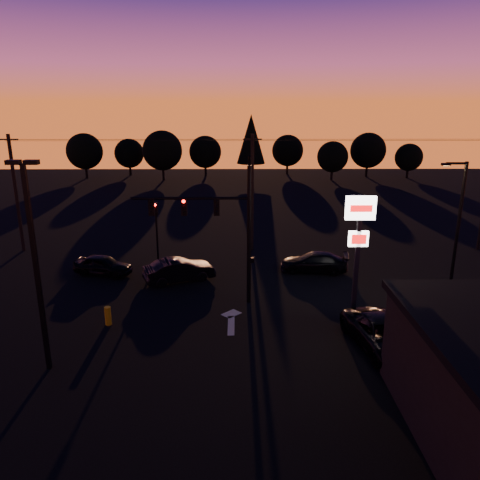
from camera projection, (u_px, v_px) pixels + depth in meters
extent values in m
plane|color=black|center=(221.00, 335.00, 23.60)|extent=(120.00, 120.00, 0.00)
cube|color=beige|center=(231.00, 325.00, 24.56)|extent=(0.35, 2.20, 0.01)
cube|color=beige|center=(231.00, 314.00, 25.90)|extent=(1.20, 1.20, 0.01)
cylinder|color=black|center=(249.00, 237.00, 26.30)|extent=(0.24, 0.24, 8.00)
cylinder|color=black|center=(249.00, 162.00, 25.10)|extent=(0.14, 0.52, 0.76)
cylinder|color=black|center=(190.00, 198.00, 25.65)|extent=(6.50, 0.16, 0.16)
cube|color=black|center=(217.00, 207.00, 25.80)|extent=(0.32, 0.22, 0.95)
sphere|color=black|center=(216.00, 201.00, 25.58)|extent=(0.18, 0.18, 0.18)
sphere|color=black|center=(217.00, 207.00, 25.66)|extent=(0.18, 0.18, 0.18)
sphere|color=black|center=(217.00, 212.00, 25.75)|extent=(0.18, 0.18, 0.18)
cube|color=black|center=(184.00, 207.00, 25.79)|extent=(0.32, 0.22, 0.95)
sphere|color=#FF0705|center=(184.00, 201.00, 25.56)|extent=(0.18, 0.18, 0.18)
sphere|color=black|center=(184.00, 207.00, 25.65)|extent=(0.18, 0.18, 0.18)
sphere|color=black|center=(184.00, 212.00, 25.73)|extent=(0.18, 0.18, 0.18)
cube|color=black|center=(151.00, 207.00, 25.77)|extent=(0.32, 0.22, 0.95)
sphere|color=black|center=(151.00, 201.00, 25.55)|extent=(0.18, 0.18, 0.18)
sphere|color=black|center=(151.00, 207.00, 25.63)|extent=(0.18, 0.18, 0.18)
sphere|color=black|center=(151.00, 212.00, 25.72)|extent=(0.18, 0.18, 0.18)
cube|color=black|center=(252.00, 260.00, 26.70)|extent=(0.22, 0.18, 0.28)
cylinder|color=black|center=(157.00, 237.00, 34.06)|extent=(0.14, 0.14, 3.60)
cube|color=black|center=(156.00, 209.00, 33.46)|extent=(0.30, 0.20, 0.90)
sphere|color=#FF0705|center=(155.00, 205.00, 33.26)|extent=(0.18, 0.18, 0.18)
sphere|color=black|center=(155.00, 209.00, 33.34)|extent=(0.18, 0.18, 0.18)
sphere|color=black|center=(155.00, 213.00, 33.42)|extent=(0.18, 0.18, 0.18)
cube|color=black|center=(37.00, 272.00, 19.38)|extent=(0.18, 0.18, 9.00)
cube|color=black|center=(13.00, 162.00, 18.07)|extent=(0.55, 0.30, 0.18)
cube|color=black|center=(31.00, 162.00, 18.08)|extent=(0.55, 0.30, 0.18)
cube|color=black|center=(356.00, 265.00, 24.18)|extent=(0.22, 0.22, 6.40)
cube|color=white|center=(361.00, 208.00, 23.32)|extent=(1.50, 0.25, 1.20)
cube|color=red|center=(361.00, 209.00, 23.19)|extent=(1.10, 0.02, 0.35)
cube|color=white|center=(358.00, 239.00, 23.78)|extent=(1.00, 0.22, 0.80)
cube|color=red|center=(359.00, 239.00, 23.65)|extent=(0.75, 0.02, 0.50)
cylinder|color=black|center=(458.00, 229.00, 27.84)|extent=(0.20, 0.20, 8.00)
cylinder|color=black|center=(456.00, 163.00, 26.72)|extent=(1.20, 0.14, 0.14)
cube|color=black|center=(446.00, 164.00, 26.73)|extent=(0.50, 0.22, 0.14)
plane|color=#FFB759|center=(446.00, 166.00, 26.75)|extent=(0.35, 0.35, 0.00)
cylinder|color=black|center=(16.00, 194.00, 35.60)|extent=(0.26, 0.26, 9.00)
cube|color=black|center=(9.00, 139.00, 34.43)|extent=(1.40, 0.10, 0.10)
cylinder|color=black|center=(252.00, 194.00, 35.74)|extent=(0.26, 0.26, 9.00)
cube|color=black|center=(252.00, 139.00, 34.57)|extent=(1.40, 0.10, 0.10)
cylinder|color=black|center=(129.00, 141.00, 33.94)|extent=(18.00, 0.02, 0.02)
cylinder|color=black|center=(131.00, 139.00, 34.50)|extent=(18.00, 0.02, 0.02)
cylinder|color=black|center=(133.00, 139.00, 35.09)|extent=(18.00, 0.02, 0.02)
cylinder|color=black|center=(376.00, 141.00, 34.08)|extent=(18.00, 0.02, 0.02)
cylinder|color=black|center=(374.00, 139.00, 34.64)|extent=(18.00, 0.02, 0.02)
cylinder|color=black|center=(371.00, 139.00, 35.23)|extent=(18.00, 0.02, 0.02)
cube|color=black|center=(429.00, 343.00, 19.93)|extent=(2.20, 0.05, 1.60)
cylinder|color=gold|center=(108.00, 316.00, 24.52)|extent=(0.33, 0.33, 1.00)
cylinder|color=black|center=(87.00, 173.00, 71.10)|extent=(0.36, 0.36, 1.62)
sphere|color=black|center=(85.00, 151.00, 70.18)|extent=(5.36, 5.36, 5.36)
cylinder|color=black|center=(130.00, 171.00, 74.06)|extent=(0.36, 0.36, 1.38)
sphere|color=black|center=(129.00, 153.00, 73.28)|extent=(4.54, 4.54, 4.54)
cylinder|color=black|center=(163.00, 174.00, 69.27)|extent=(0.36, 0.36, 1.75)
sphere|color=black|center=(162.00, 150.00, 68.27)|extent=(5.77, 5.78, 5.78)
cylinder|color=black|center=(206.00, 171.00, 73.18)|extent=(0.36, 0.36, 1.50)
sphere|color=black|center=(205.00, 152.00, 72.33)|extent=(4.95, 4.95, 4.95)
cylinder|color=black|center=(251.00, 171.00, 70.24)|extent=(0.36, 0.36, 2.38)
cone|color=black|center=(251.00, 139.00, 68.88)|extent=(4.18, 4.18, 7.12)
cylinder|color=black|center=(287.00, 169.00, 75.20)|extent=(0.36, 0.36, 1.50)
sphere|color=black|center=(288.00, 151.00, 74.35)|extent=(4.95, 4.95, 4.95)
cylinder|color=black|center=(332.00, 175.00, 69.52)|extent=(0.36, 0.36, 1.38)
sphere|color=black|center=(333.00, 157.00, 68.73)|extent=(4.54, 4.54, 4.54)
cylinder|color=black|center=(366.00, 172.00, 72.41)|extent=(0.36, 0.36, 1.62)
sphere|color=black|center=(368.00, 150.00, 71.48)|extent=(5.36, 5.36, 5.36)
cylinder|color=black|center=(407.00, 174.00, 71.55)|extent=(0.36, 0.36, 1.25)
sphere|color=black|center=(409.00, 157.00, 70.84)|extent=(4.12, 4.12, 4.12)
imported|color=black|center=(103.00, 265.00, 31.61)|extent=(4.23, 2.57, 1.34)
imported|color=black|center=(179.00, 270.00, 30.44)|extent=(4.82, 3.29, 1.51)
imported|color=black|center=(314.00, 262.00, 32.20)|extent=(4.83, 2.49, 1.34)
imported|color=black|center=(383.00, 335.00, 22.07)|extent=(3.40, 5.65, 1.47)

